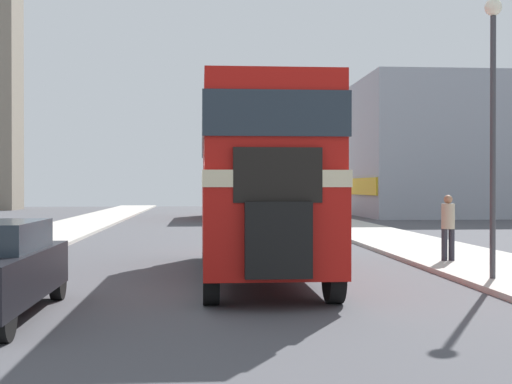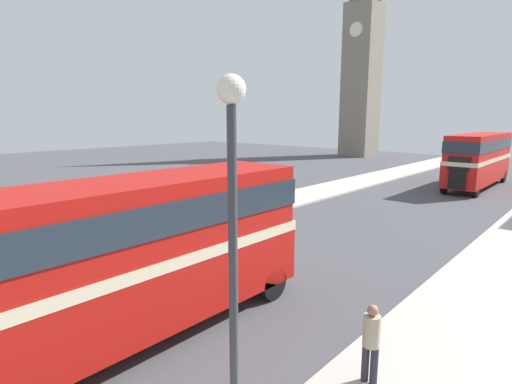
{
  "view_description": "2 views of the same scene",
  "coord_description": "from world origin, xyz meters",
  "views": [
    {
      "loc": [
        -0.44,
        -12.97,
        2.05
      ],
      "look_at": [
        0.81,
        3.18,
        1.92
      ],
      "focal_mm": 50.0,
      "sensor_mm": 36.0,
      "label": 1
    },
    {
      "loc": [
        9.14,
        -1.89,
        5.47
      ],
      "look_at": [
        0.0,
        8.25,
        2.9
      ],
      "focal_mm": 28.0,
      "sensor_mm": 36.0,
      "label": 2
    }
  ],
  "objects": [
    {
      "name": "church_tower",
      "position": [
        -18.51,
        50.76,
        17.5
      ],
      "size": [
        4.38,
        4.38,
        34.2
      ],
      "color": "gray",
      "rests_on": "ground_plane"
    },
    {
      "name": "street_lamp",
      "position": [
        5.66,
        1.53,
        3.96
      ],
      "size": [
        0.36,
        0.36,
        5.86
      ],
      "color": "#38383D",
      "rests_on": "sidewalk_right"
    },
    {
      "name": "double_decker_bus",
      "position": [
        0.81,
        3.16,
        2.39
      ],
      "size": [
        2.45,
        9.49,
        4.02
      ],
      "color": "#B2140F",
      "rests_on": "ground_plane"
    },
    {
      "name": "bus_distant",
      "position": [
        1.25,
        32.84,
        2.49
      ],
      "size": [
        2.41,
        10.67,
        4.19
      ],
      "color": "red",
      "rests_on": "ground_plane"
    },
    {
      "name": "pedestrian_walking",
      "position": [
        5.96,
        5.08,
        1.08
      ],
      "size": [
        0.34,
        0.34,
        1.7
      ],
      "color": "#282833",
      "rests_on": "sidewalk_right"
    }
  ]
}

